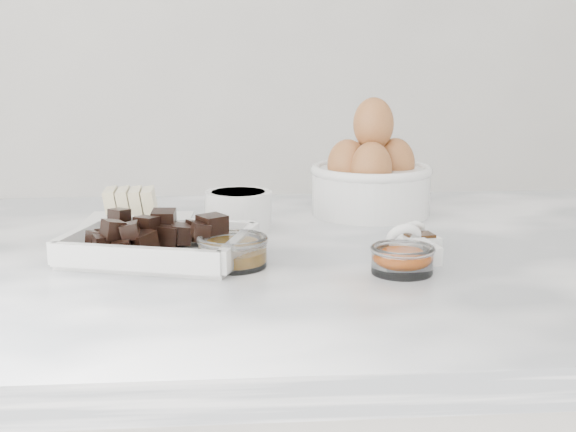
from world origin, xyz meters
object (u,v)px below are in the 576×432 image
object	(u,v)px
chocolate_dish	(159,240)
zest_bowl	(402,258)
butter_plate	(134,217)
vanilla_spoon	(418,239)
egg_bowl	(371,177)
sugar_ramekin	(239,209)
honey_bowl	(233,251)
salt_spoon	(410,249)

from	to	relation	value
chocolate_dish	zest_bowl	size ratio (longest dim) A/B	3.40
butter_plate	vanilla_spoon	size ratio (longest dim) A/B	2.54
egg_bowl	vanilla_spoon	size ratio (longest dim) A/B	3.01
chocolate_dish	sugar_ramekin	xyz separation A→B (m)	(0.10, 0.14, 0.01)
egg_bowl	honey_bowl	distance (m)	0.37
chocolate_dish	vanilla_spoon	world-z (taller)	chocolate_dish
vanilla_spoon	salt_spoon	distance (m)	0.07
butter_plate	honey_bowl	bearing A→B (deg)	-54.60
vanilla_spoon	salt_spoon	bearing A→B (deg)	-112.51
sugar_ramekin	egg_bowl	world-z (taller)	egg_bowl
chocolate_dish	zest_bowl	xyz separation A→B (m)	(0.29, -0.09, -0.01)
zest_bowl	vanilla_spoon	size ratio (longest dim) A/B	1.20
sugar_ramekin	vanilla_spoon	bearing A→B (deg)	-27.57
zest_bowl	butter_plate	bearing A→B (deg)	144.46
chocolate_dish	vanilla_spoon	xyz separation A→B (m)	(0.33, 0.02, -0.01)
honey_bowl	zest_bowl	size ratio (longest dim) A/B	1.14
butter_plate	salt_spoon	size ratio (longest dim) A/B	2.02
sugar_ramekin	butter_plate	bearing A→B (deg)	178.20
chocolate_dish	egg_bowl	bearing A→B (deg)	37.84
honey_bowl	vanilla_spoon	xyz separation A→B (m)	(0.24, 0.07, -0.01)
egg_bowl	vanilla_spoon	distance (m)	0.23
sugar_ramekin	chocolate_dish	bearing A→B (deg)	-125.50
chocolate_dish	sugar_ramekin	size ratio (longest dim) A/B	2.71
chocolate_dish	egg_bowl	world-z (taller)	egg_bowl
zest_bowl	egg_bowl	bearing A→B (deg)	85.91
vanilla_spoon	salt_spoon	size ratio (longest dim) A/B	0.80
egg_bowl	honey_bowl	size ratio (longest dim) A/B	2.20
zest_bowl	honey_bowl	bearing A→B (deg)	167.08
vanilla_spoon	salt_spoon	world-z (taller)	salt_spoon
butter_plate	vanilla_spoon	world-z (taller)	butter_plate
honey_bowl	salt_spoon	bearing A→B (deg)	2.17
egg_bowl	zest_bowl	size ratio (longest dim) A/B	2.51
chocolate_dish	honey_bowl	xyz separation A→B (m)	(0.09, -0.05, -0.00)
egg_bowl	salt_spoon	bearing A→B (deg)	-90.55
egg_bowl	zest_bowl	distance (m)	0.34
sugar_ramekin	salt_spoon	xyz separation A→B (m)	(0.21, -0.18, -0.02)
butter_plate	egg_bowl	distance (m)	0.37
chocolate_dish	butter_plate	distance (m)	0.16
zest_bowl	salt_spoon	size ratio (longest dim) A/B	0.95
salt_spoon	honey_bowl	bearing A→B (deg)	-177.83
chocolate_dish	butter_plate	size ratio (longest dim) A/B	1.61
honey_bowl	egg_bowl	bearing A→B (deg)	52.54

